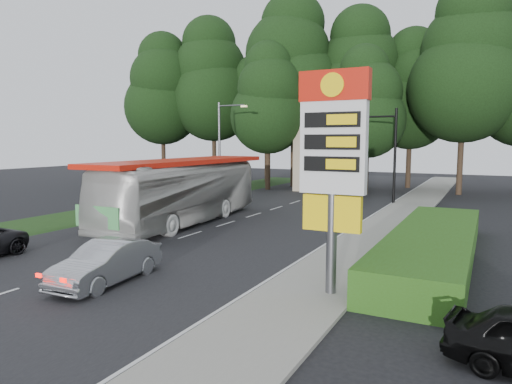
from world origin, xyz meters
The scene contains 20 objects.
ground centered at (0.00, 0.00, 0.00)m, with size 120.00×120.00×0.00m, color black.
road_surface centered at (0.00, 12.00, 0.01)m, with size 14.00×80.00×0.02m, color black.
sidewalk_right centered at (8.50, 12.00, 0.06)m, with size 3.00×80.00×0.12m, color gray.
grass_verge_left centered at (-9.50, 18.00, 0.01)m, with size 5.00×50.00×0.02m, color #193814.
hedge centered at (11.50, 8.00, 0.60)m, with size 3.00×14.00×1.20m, color #2C5416.
gas_station_pylon centered at (9.20, 1.99, 4.45)m, with size 2.10×0.45×6.85m.
traffic_signal_mast centered at (5.68, 24.00, 4.67)m, with size 6.10×0.35×7.20m.
streetlight_signs centered at (-6.99, 22.01, 4.44)m, with size 2.75×0.98×8.00m.
monument centered at (-2.00, 30.00, 5.10)m, with size 3.00×3.00×10.05m.
tree_far_west centered at (-22.00, 33.00, 10.68)m, with size 8.96×8.96×17.60m.
tree_west_mid centered at (-16.00, 35.00, 11.69)m, with size 9.80×9.80×19.25m.
tree_west_near centered at (-10.00, 37.00, 10.02)m, with size 8.40×8.40×16.50m.
tree_center_left centered at (-5.00, 33.00, 12.02)m, with size 10.08×10.08×19.80m.
tree_center_right centered at (1.00, 35.00, 11.02)m, with size 9.24×9.24×18.15m.
tree_east_near centered at (6.00, 37.00, 9.68)m, with size 8.12×8.12×15.95m.
tree_east_mid centered at (11.00, 33.00, 11.35)m, with size 9.52×9.52×18.70m.
tree_monument_left centered at (-6.00, 29.00, 8.68)m, with size 7.28×7.28×14.30m.
tree_monument_right centered at (3.50, 29.50, 8.01)m, with size 6.72×6.72×13.20m.
transit_bus centered at (-2.38, 10.19, 1.86)m, with size 3.12×13.35×3.72m, color beige.
sedan_silver centered at (2.08, -0.21, 0.71)m, with size 1.50×4.31×1.42m, color #A6A8AE.
Camera 1 is at (13.40, -11.21, 4.78)m, focal length 32.00 mm.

